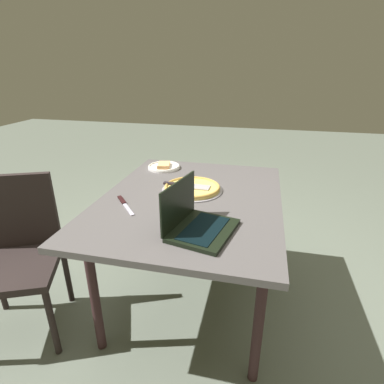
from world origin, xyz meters
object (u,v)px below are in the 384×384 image
(laptop, at_px, (196,222))
(table_knife, at_px, (124,203))
(pizza_plate, at_px, (164,166))
(dining_table, at_px, (191,209))
(pizza_tray, at_px, (192,188))
(chair_near, at_px, (16,248))

(laptop, bearing_deg, table_knife, 66.78)
(laptop, distance_m, pizza_plate, 0.88)
(dining_table, relative_size, pizza_tray, 3.57)
(dining_table, xyz_separation_m, chair_near, (-0.32, 0.91, -0.19))
(table_knife, bearing_deg, chair_near, 104.18)
(table_knife, xyz_separation_m, chair_near, (-0.15, 0.59, -0.26))
(chair_near, bearing_deg, pizza_tray, -65.46)
(chair_near, bearing_deg, table_knife, -75.82)
(pizza_plate, distance_m, table_knife, 0.60)
(dining_table, bearing_deg, chair_near, 109.14)
(pizza_plate, height_order, pizza_tray, pizza_plate)
(laptop, xyz_separation_m, table_knife, (0.18, 0.42, -0.04))
(pizza_plate, relative_size, table_knife, 1.11)
(laptop, distance_m, table_knife, 0.46)
(pizza_tray, height_order, chair_near, chair_near)
(pizza_plate, height_order, chair_near, chair_near)
(chair_near, bearing_deg, pizza_plate, -39.17)
(laptop, height_order, pizza_plate, laptop)
(pizza_tray, bearing_deg, dining_table, -170.65)
(pizza_tray, height_order, table_knife, pizza_tray)
(laptop, height_order, chair_near, laptop)
(table_knife, distance_m, chair_near, 0.67)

